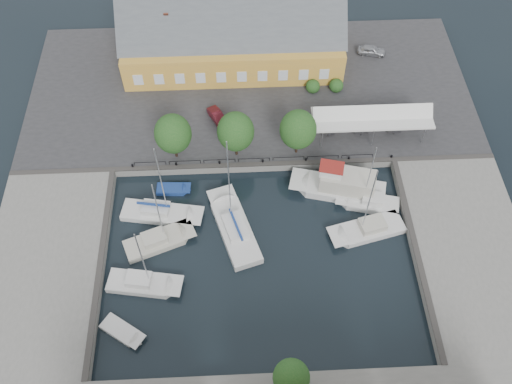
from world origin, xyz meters
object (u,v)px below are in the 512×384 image
center_sailboat (235,229)px  east_boat_b (368,230)px  tent_canopy (372,118)px  car_silver (372,50)px  car_red (217,117)px  launch_sw (122,332)px  east_boat_a (369,203)px  west_boat_c (143,284)px  west_boat_b (158,242)px  warehouse (228,40)px  west_boat_a (160,214)px  trawler (342,186)px  launch_nw (173,190)px

center_sailboat → east_boat_b: size_ratio=1.23×
tent_canopy → car_silver: tent_canopy is taller
car_red → launch_sw: (-9.38, -26.61, -1.50)m
east_boat_a → west_boat_c: 26.00m
tent_canopy → car_red: size_ratio=3.92×
west_boat_b → east_boat_b: bearing=1.1°
warehouse → east_boat_b: size_ratio=2.50×
west_boat_c → launch_sw: 5.22m
east_boat_b → west_boat_a: bearing=172.0°
east_boat_b → car_red: bearing=134.6°
car_red → west_boat_c: size_ratio=0.34×
car_red → trawler: 17.61m
launch_sw → warehouse: bearing=73.7°
east_boat_a → west_boat_a: bearing=-179.2°
tent_canopy → east_boat_b: size_ratio=1.22×
warehouse → tent_canopy: size_ratio=2.04×
west_boat_a → warehouse: bearing=71.5°
trawler → launch_nw: bearing=176.8°
east_boat_b → west_boat_a: 22.73m
warehouse → launch_sw: warehouse is taller
tent_canopy → launch_nw: 24.58m
west_boat_c → west_boat_b: bearing=76.1°
warehouse → car_silver: 19.45m
tent_canopy → west_boat_b: 28.40m
car_silver → west_boat_b: bearing=147.6°
east_boat_b → west_boat_c: east_boat_b is taller
car_red → west_boat_b: west_boat_b is taller
car_silver → west_boat_b: 39.14m
west_boat_a → trawler: bearing=6.4°
car_red → west_boat_a: west_boat_a is taller
trawler → east_boat_b: east_boat_b is taller
center_sailboat → launch_sw: center_sailboat is taller
car_silver → east_boat_b: size_ratio=0.33×
warehouse → trawler: size_ratio=2.56×
center_sailboat → launch_sw: 15.65m
car_silver → center_sailboat: bearing=156.4°
west_boat_a → launch_sw: west_boat_a is taller
west_boat_b → west_boat_c: bearing=-103.9°
tent_canopy → west_boat_c: 32.07m
car_silver → east_boat_a: east_boat_a is taller
west_boat_c → launch_nw: west_boat_c is taller
tent_canopy → car_red: 18.56m
car_silver → tent_canopy: bearing=-178.5°
car_silver → east_boat_a: bearing=-177.8°
car_silver → west_boat_c: (-28.54, -32.97, -1.37)m
trawler → west_boat_a: 20.43m
tent_canopy → west_boat_c: west_boat_c is taller
east_boat_b → west_boat_a: west_boat_a is taller
tent_canopy → east_boat_b: (-2.11, -13.23, -3.42)m
center_sailboat → west_boat_b: size_ratio=1.34×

